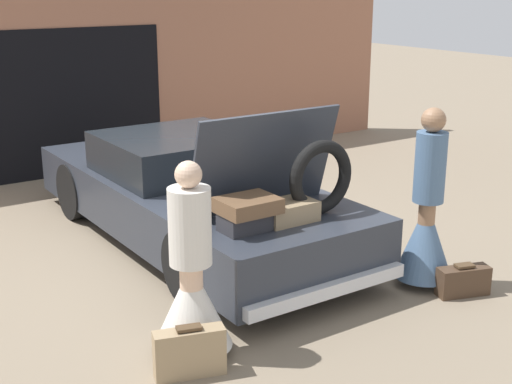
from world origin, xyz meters
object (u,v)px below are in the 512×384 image
object	(u,v)px
car	(191,193)
suitcase_beside_right_person	(463,281)
person_right	(426,223)
person_left	(192,288)
suitcase_beside_left_person	(190,353)

from	to	relation	value
car	suitcase_beside_right_person	xyz separation A→B (m)	(1.39, -2.75, -0.41)
suitcase_beside_right_person	car	bearing A→B (deg)	116.86
person_right	person_left	bearing A→B (deg)	83.41
person_left	person_right	xyz separation A→B (m)	(2.53, -0.08, 0.07)
suitcase_beside_right_person	person_right	bearing A→B (deg)	107.93
car	person_left	size ratio (longest dim) A/B	3.08
car	person_left	bearing A→B (deg)	-119.06
person_right	suitcase_beside_right_person	xyz separation A→B (m)	(0.13, -0.39, -0.49)
person_right	suitcase_beside_right_person	distance (m)	0.64
person_left	suitcase_beside_right_person	bearing A→B (deg)	88.23
car	suitcase_beside_left_person	size ratio (longest dim) A/B	8.76
suitcase_beside_left_person	person_left	bearing A→B (deg)	56.59
car	person_left	distance (m)	2.61
person_right	suitcase_beside_left_person	size ratio (longest dim) A/B	3.13
person_left	suitcase_beside_right_person	size ratio (longest dim) A/B	3.00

